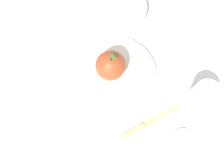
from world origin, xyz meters
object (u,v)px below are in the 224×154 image
dinner_plate (112,78)px  cup (205,95)px  spoon (174,139)px  apple (110,66)px  knife (145,125)px  side_bowl (126,10)px  linen_napkin (73,29)px

dinner_plate → cup: cup is taller
cup → spoon: bearing=-172.2°
apple → knife: (-0.04, -0.17, -0.06)m
cup → spoon: size_ratio=0.41×
side_bowl → linen_napkin: 0.17m
apple → spoon: size_ratio=0.53×
dinner_plate → side_bowl: 0.21m
apple → side_bowl: apple is taller
side_bowl → linen_napkin: size_ratio=0.71×
apple → cup: 0.27m
side_bowl → linen_napkin: side_bowl is taller
apple → linen_napkin: apple is taller
side_bowl → knife: 0.35m
cup → dinner_plate: bearing=121.5°
linen_napkin → cup: bearing=-75.7°
spoon → linen_napkin: bearing=85.5°
knife → linen_napkin: 0.36m
linen_napkin → knife: bearing=-100.0°
side_bowl → knife: side_bowl is taller
knife → spoon: (0.03, -0.08, 0.00)m
cup → side_bowl: bearing=82.3°
dinner_plate → apple: apple is taller
linen_napkin → dinner_plate: bearing=-98.5°
spoon → side_bowl: bearing=62.3°
spoon → apple: bearing=86.2°
side_bowl → spoon: bearing=-117.7°
linen_napkin → apple: bearing=-95.5°
dinner_plate → cup: (0.13, -0.22, 0.03)m
side_bowl → knife: bearing=-128.1°
dinner_plate → side_bowl: side_bowl is taller
dinner_plate → cup: bearing=-58.5°
dinner_plate → knife: dinner_plate is taller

